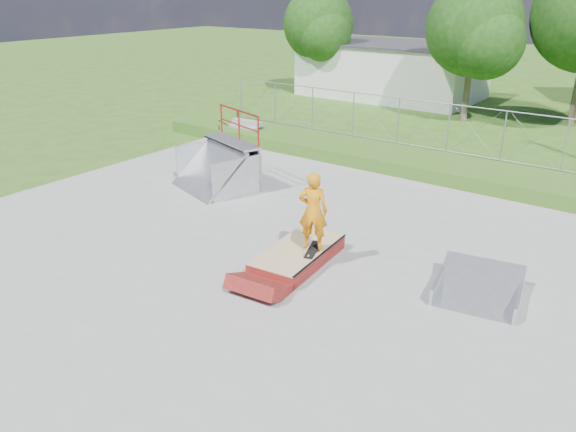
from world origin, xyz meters
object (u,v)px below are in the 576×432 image
at_px(grind_box, 298,256).
at_px(quarter_pipe, 213,152).
at_px(skater, 313,214).
at_px(flat_bank_ramp, 478,287).

height_order(grind_box, quarter_pipe, quarter_pipe).
bearing_deg(skater, quarter_pipe, -48.04).
bearing_deg(grind_box, flat_bank_ramp, 8.04).
bearing_deg(flat_bank_ramp, skater, -176.25).
distance_m(grind_box, skater, 1.24).
relative_size(quarter_pipe, skater, 1.34).
relative_size(flat_bank_ramp, skater, 0.98).
bearing_deg(skater, grind_box, -13.70).
xyz_separation_m(grind_box, flat_bank_ramp, (4.08, 0.95, 0.07)).
height_order(flat_bank_ramp, skater, skater).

